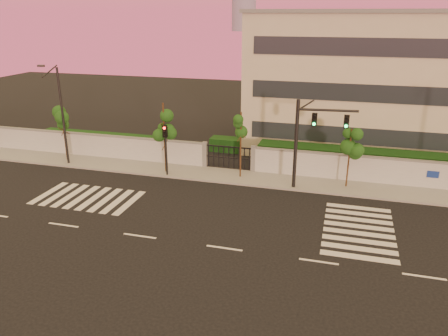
{
  "coord_description": "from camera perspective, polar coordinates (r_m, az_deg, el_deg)",
  "views": [
    {
      "loc": [
        5.58,
        -19.93,
        12.01
      ],
      "look_at": [
        -1.71,
        6.0,
        2.37
      ],
      "focal_mm": 35.0,
      "sensor_mm": 36.0,
      "label": 1
    }
  ],
  "objects": [
    {
      "name": "sidewalk",
      "position": [
        33.16,
        4.95,
        -1.48
      ],
      "size": [
        60.0,
        3.0,
        0.15
      ],
      "primitive_type": "cube",
      "color": "gray",
      "rests_on": "ground"
    },
    {
      "name": "traffic_signal_main",
      "position": [
        30.51,
        10.97,
        4.31
      ],
      "size": [
        4.1,
        0.56,
        6.49
      ],
      "rotation": [
        0.0,
        0.0,
        0.1
      ],
      "color": "black",
      "rests_on": "ground"
    },
    {
      "name": "street_tree_c",
      "position": [
        33.62,
        -7.82,
        5.95
      ],
      "size": [
        1.53,
        1.22,
        5.61
      ],
      "color": "#382314",
      "rests_on": "ground"
    },
    {
      "name": "perimeter_wall",
      "position": [
        34.19,
        5.65,
        0.94
      ],
      "size": [
        60.0,
        0.36,
        2.2
      ],
      "color": "#ABAEB2",
      "rests_on": "ground"
    },
    {
      "name": "institutional_building",
      "position": [
        42.46,
        20.52,
        10.55
      ],
      "size": [
        24.4,
        12.4,
        12.25
      ],
      "color": "beige",
      "rests_on": "ground"
    },
    {
      "name": "streetlight_west",
      "position": [
        37.42,
        -20.53,
        6.9
      ],
      "size": [
        0.5,
        2.01,
        8.36
      ],
      "color": "black",
      "rests_on": "ground"
    },
    {
      "name": "street_tree_b",
      "position": [
        38.73,
        -20.25,
        5.54
      ],
      "size": [
        1.61,
        1.28,
        4.53
      ],
      "color": "#382314",
      "rests_on": "ground"
    },
    {
      "name": "ground",
      "position": [
        23.93,
        0.05,
        -10.43
      ],
      "size": [
        120.0,
        120.0,
        0.0
      ],
      "primitive_type": "plane",
      "color": "black",
      "rests_on": "ground"
    },
    {
      "name": "street_tree_d",
      "position": [
        32.34,
        2.26,
        4.97
      ],
      "size": [
        1.52,
        1.21,
        5.16
      ],
      "color": "#382314",
      "rests_on": "ground"
    },
    {
      "name": "hedge_row",
      "position": [
        36.69,
        8.04,
        1.74
      ],
      "size": [
        41.0,
        4.25,
        1.8
      ],
      "color": "black",
      "rests_on": "ground"
    },
    {
      "name": "street_tree_e",
      "position": [
        31.81,
        16.19,
        2.92
      ],
      "size": [
        1.42,
        1.13,
        4.41
      ],
      "color": "#382314",
      "rests_on": "ground"
    },
    {
      "name": "road_markings",
      "position": [
        27.5,
        -1.01,
        -6.17
      ],
      "size": [
        57.0,
        7.62,
        0.02
      ],
      "color": "silver",
      "rests_on": "ground"
    },
    {
      "name": "traffic_signal_secondary",
      "position": [
        33.27,
        -7.62,
        3.16
      ],
      "size": [
        0.32,
        0.33,
        4.16
      ],
      "rotation": [
        0.0,
        0.0,
        -0.21
      ],
      "color": "black",
      "rests_on": "ground"
    }
  ]
}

